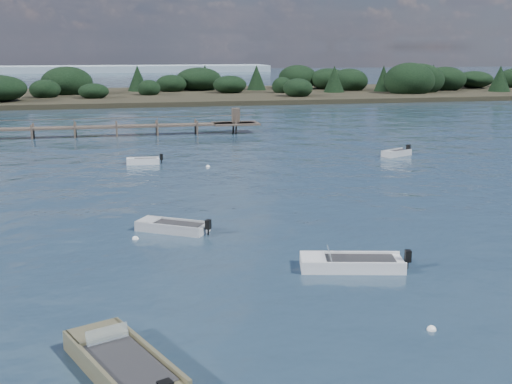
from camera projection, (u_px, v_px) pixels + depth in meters
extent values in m
plane|color=#192A3A|center=(188.00, 121.00, 81.71)|extent=(400.00, 400.00, 0.00)
cube|color=#6D6848|center=(123.00, 370.00, 18.63)|extent=(3.60, 5.29, 0.76)
cube|color=#6D6848|center=(98.00, 333.00, 20.04)|extent=(1.98, 1.73, 0.15)
cube|color=#262628|center=(128.00, 364.00, 18.23)|extent=(2.65, 3.68, 0.13)
cube|color=#6D6848|center=(94.00, 364.00, 18.05)|extent=(2.02, 4.64, 0.15)
cube|color=#6D6848|center=(149.00, 348.00, 19.00)|extent=(2.02, 4.64, 0.15)
cube|color=silver|center=(107.00, 334.00, 19.34)|extent=(1.29, 0.66, 0.45)
cube|color=silver|center=(352.00, 266.00, 27.45)|extent=(4.63, 2.60, 0.64)
cube|color=silver|center=(313.00, 258.00, 27.39)|extent=(1.36, 1.68, 0.13)
cube|color=#262628|center=(360.00, 260.00, 27.38)|extent=(3.19, 1.96, 0.11)
cube|color=silver|center=(354.00, 264.00, 26.62)|extent=(4.27, 1.11, 0.13)
cube|color=silver|center=(350.00, 253.00, 28.11)|extent=(4.27, 1.11, 0.13)
cube|color=black|center=(408.00, 256.00, 27.31)|extent=(0.32, 0.36, 0.50)
cylinder|color=black|center=(407.00, 266.00, 27.41)|extent=(0.11, 0.11, 0.50)
cube|color=silver|center=(330.00, 253.00, 27.33)|extent=(0.41, 1.18, 0.38)
cube|color=silver|center=(143.00, 163.00, 51.97)|extent=(2.65, 1.15, 0.61)
cube|color=silver|center=(130.00, 159.00, 51.72)|extent=(0.66, 0.96, 0.12)
cube|color=#262628|center=(145.00, 159.00, 51.94)|extent=(1.80, 0.90, 0.10)
cube|color=silver|center=(143.00, 160.00, 51.44)|extent=(2.61, 0.21, 0.12)
cube|color=silver|center=(143.00, 158.00, 52.34)|extent=(2.61, 0.21, 0.12)
cube|color=black|center=(161.00, 157.00, 52.12)|extent=(0.25, 0.30, 0.48)
cylinder|color=black|center=(162.00, 162.00, 52.22)|extent=(0.09, 0.09, 0.48)
cube|color=#A3A6AA|center=(396.00, 155.00, 55.82)|extent=(2.99, 2.21, 0.65)
cube|color=#A3A6AA|center=(389.00, 152.00, 55.10)|extent=(1.04, 1.19, 0.13)
cube|color=#262628|center=(398.00, 151.00, 55.89)|extent=(2.09, 1.62, 0.11)
cube|color=#A3A6AA|center=(401.00, 151.00, 55.36)|extent=(2.55, 1.31, 0.13)
cube|color=#A3A6AA|center=(392.00, 150.00, 56.12)|extent=(2.55, 1.31, 0.13)
cube|color=black|center=(408.00, 148.00, 56.68)|extent=(0.37, 0.40, 0.51)
cylinder|color=black|center=(408.00, 153.00, 56.78)|extent=(0.12, 0.12, 0.51)
cube|color=#A3A6AA|center=(173.00, 229.00, 33.04)|extent=(3.83, 3.14, 0.61)
cube|color=#A3A6AA|center=(148.00, 220.00, 33.43)|extent=(1.41, 1.53, 0.12)
cube|color=#262628|center=(177.00, 224.00, 32.88)|extent=(2.70, 2.28, 0.10)
cube|color=#A3A6AA|center=(166.00, 226.00, 32.38)|extent=(3.14, 2.05, 0.12)
cube|color=#A3A6AA|center=(178.00, 220.00, 33.56)|extent=(3.14, 2.05, 0.12)
cube|color=black|center=(208.00, 224.00, 32.27)|extent=(0.36, 0.38, 0.48)
cylinder|color=black|center=(208.00, 232.00, 32.36)|extent=(0.12, 0.12, 0.48)
sphere|color=white|center=(431.00, 330.00, 21.49)|extent=(0.32, 0.32, 0.32)
sphere|color=white|center=(135.00, 239.00, 31.67)|extent=(0.32, 0.32, 0.32)
sphere|color=white|center=(208.00, 167.00, 50.75)|extent=(0.32, 0.32, 0.32)
cube|color=#51453B|center=(236.00, 124.00, 70.90)|extent=(5.00, 3.20, 0.18)
cube|color=#51453B|center=(236.00, 115.00, 70.70)|extent=(0.80, 0.80, 1.60)
cylinder|color=#51453B|center=(32.00, 136.00, 65.70)|extent=(0.20, 0.20, 2.20)
cylinder|color=#51453B|center=(34.00, 133.00, 67.33)|extent=(0.20, 0.20, 2.20)
cylinder|color=#51453B|center=(75.00, 134.00, 66.60)|extent=(0.20, 0.20, 2.20)
cylinder|color=#51453B|center=(76.00, 132.00, 68.23)|extent=(0.20, 0.20, 2.20)
cylinder|color=#51453B|center=(117.00, 133.00, 67.50)|extent=(0.20, 0.20, 2.20)
cylinder|color=#51453B|center=(117.00, 131.00, 69.12)|extent=(0.20, 0.20, 2.20)
cylinder|color=#51453B|center=(158.00, 132.00, 68.39)|extent=(0.20, 0.20, 2.20)
cylinder|color=#51453B|center=(157.00, 130.00, 70.02)|extent=(0.20, 0.20, 2.20)
cylinder|color=#51453B|center=(197.00, 131.00, 69.29)|extent=(0.20, 0.20, 2.20)
cylinder|color=#51453B|center=(195.00, 129.00, 70.92)|extent=(0.20, 0.20, 2.20)
cylinder|color=#51453B|center=(236.00, 130.00, 70.19)|extent=(0.20, 0.20, 2.20)
cylinder|color=#51453B|center=(233.00, 128.00, 71.82)|extent=(0.20, 0.20, 2.20)
cube|color=black|center=(292.00, 96.00, 125.06)|extent=(190.00, 40.00, 1.60)
ellipsoid|color=black|center=(292.00, 81.00, 124.44)|extent=(180.50, 36.00, 4.40)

